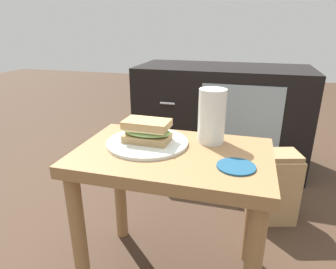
{
  "coord_description": "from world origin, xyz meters",
  "views": [
    {
      "loc": [
        0.19,
        -0.75,
        0.8
      ],
      "look_at": [
        -0.01,
        0.0,
        0.51
      ],
      "focal_mm": 31.51,
      "sensor_mm": 36.0,
      "label": 1
    }
  ],
  "objects_px": {
    "tv_cabinet": "(221,116)",
    "coaster": "(236,166)",
    "paper_bag": "(273,187)",
    "beer_glass": "(212,117)",
    "plate": "(147,142)",
    "sandwich_front": "(147,131)"
  },
  "relations": [
    {
      "from": "tv_cabinet",
      "to": "coaster",
      "type": "height_order",
      "value": "tv_cabinet"
    },
    {
      "from": "tv_cabinet",
      "to": "paper_bag",
      "type": "xyz_separation_m",
      "value": [
        0.28,
        -0.52,
        -0.14
      ]
    },
    {
      "from": "beer_glass",
      "to": "coaster",
      "type": "height_order",
      "value": "beer_glass"
    },
    {
      "from": "tv_cabinet",
      "to": "beer_glass",
      "type": "relative_size",
      "value": 5.8
    },
    {
      "from": "beer_glass",
      "to": "coaster",
      "type": "distance_m",
      "value": 0.2
    },
    {
      "from": "plate",
      "to": "paper_bag",
      "type": "distance_m",
      "value": 0.65
    },
    {
      "from": "beer_glass",
      "to": "sandwich_front",
      "type": "bearing_deg",
      "value": -158.8
    },
    {
      "from": "sandwich_front",
      "to": "paper_bag",
      "type": "height_order",
      "value": "sandwich_front"
    },
    {
      "from": "plate",
      "to": "tv_cabinet",
      "type": "bearing_deg",
      "value": 81.51
    },
    {
      "from": "tv_cabinet",
      "to": "paper_bag",
      "type": "relative_size",
      "value": 3.07
    },
    {
      "from": "sandwich_front",
      "to": "beer_glass",
      "type": "xyz_separation_m",
      "value": [
        0.18,
        0.07,
        0.04
      ]
    },
    {
      "from": "plate",
      "to": "beer_glass",
      "type": "relative_size",
      "value": 1.5
    },
    {
      "from": "tv_cabinet",
      "to": "plate",
      "type": "relative_size",
      "value": 3.88
    },
    {
      "from": "tv_cabinet",
      "to": "sandwich_front",
      "type": "height_order",
      "value": "tv_cabinet"
    },
    {
      "from": "coaster",
      "to": "paper_bag",
      "type": "relative_size",
      "value": 0.32
    },
    {
      "from": "sandwich_front",
      "to": "beer_glass",
      "type": "height_order",
      "value": "beer_glass"
    },
    {
      "from": "coaster",
      "to": "paper_bag",
      "type": "xyz_separation_m",
      "value": [
        0.15,
        0.48,
        -0.31
      ]
    },
    {
      "from": "tv_cabinet",
      "to": "beer_glass",
      "type": "xyz_separation_m",
      "value": [
        0.05,
        -0.85,
        0.25
      ]
    },
    {
      "from": "plate",
      "to": "beer_glass",
      "type": "height_order",
      "value": "beer_glass"
    },
    {
      "from": "plate",
      "to": "beer_glass",
      "type": "xyz_separation_m",
      "value": [
        0.18,
        0.07,
        0.08
      ]
    },
    {
      "from": "plate",
      "to": "paper_bag",
      "type": "relative_size",
      "value": 0.79
    },
    {
      "from": "plate",
      "to": "coaster",
      "type": "bearing_deg",
      "value": -17.96
    }
  ]
}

